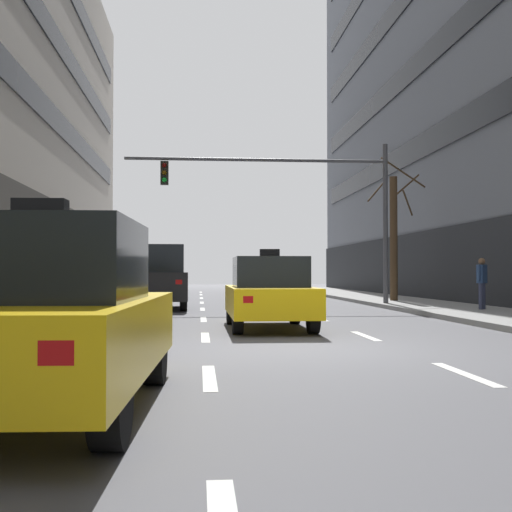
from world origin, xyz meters
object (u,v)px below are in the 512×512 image
at_px(pedestrian_1, 482,280).
at_px(street_tree_2, 394,235).
at_px(car_driving_1, 165,283).
at_px(car_driving_2, 159,277).
at_px(taxi_driving_0, 269,293).
at_px(traffic_signal_0, 303,193).
at_px(taxi_driving_3, 44,318).

bearing_deg(pedestrian_1, street_tree_2, 96.50).
xyz_separation_m(car_driving_1, car_driving_2, (0.23, -8.58, 0.31)).
xyz_separation_m(car_driving_2, street_tree_2, (9.18, 3.13, 1.68)).
xyz_separation_m(taxi_driving_0, traffic_signal_0, (2.20, 9.27, 3.38)).
height_order(car_driving_1, pedestrian_1, pedestrian_1).
height_order(taxi_driving_0, taxi_driving_3, taxi_driving_3).
height_order(car_driving_1, traffic_signal_0, traffic_signal_0).
bearing_deg(traffic_signal_0, car_driving_1, 124.79).
bearing_deg(traffic_signal_0, pedestrian_1, -42.48).
height_order(taxi_driving_3, street_tree_2, street_tree_2).
bearing_deg(street_tree_2, car_driving_1, 149.91).
bearing_deg(pedestrian_1, car_driving_1, 130.02).
bearing_deg(taxi_driving_0, car_driving_2, 109.19).
xyz_separation_m(car_driving_2, pedestrian_1, (9.94, -3.53, -0.05)).
bearing_deg(taxi_driving_0, pedestrian_1, 34.68).
bearing_deg(car_driving_2, traffic_signal_0, 9.81).
relative_size(taxi_driving_0, traffic_signal_0, 0.45).
bearing_deg(taxi_driving_0, taxi_driving_3, -108.74).
relative_size(car_driving_1, taxi_driving_3, 0.92).
relative_size(taxi_driving_0, taxi_driving_3, 0.92).
relative_size(taxi_driving_0, street_tree_2, 0.76).
bearing_deg(pedestrian_1, taxi_driving_0, -145.32).
xyz_separation_m(traffic_signal_0, pedestrian_1, (4.82, -4.41, -3.13)).
relative_size(car_driving_2, traffic_signal_0, 0.48).
xyz_separation_m(taxi_driving_0, street_tree_2, (6.26, 11.51, 1.98)).
relative_size(street_tree_2, pedestrian_1, 3.59).
xyz_separation_m(street_tree_2, pedestrian_1, (0.76, -6.66, -1.74)).
distance_m(car_driving_1, car_driving_2, 8.59).
relative_size(car_driving_1, street_tree_2, 0.77).
xyz_separation_m(taxi_driving_3, street_tree_2, (9.22, 20.23, 1.92)).
bearing_deg(street_tree_2, car_driving_2, -161.18).
xyz_separation_m(car_driving_1, street_tree_2, (9.41, -5.45, 1.99)).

